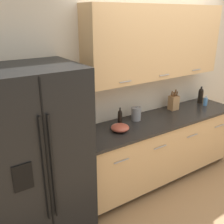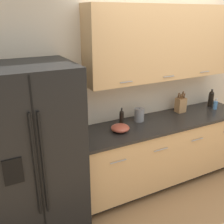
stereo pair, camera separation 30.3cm
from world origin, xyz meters
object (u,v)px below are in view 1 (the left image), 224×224
(refrigerator, at_px, (35,159))
(mixing_bowl, at_px, (120,128))
(knife_block, at_px, (174,102))
(soap_dispenser, at_px, (205,101))
(wine_bottle, at_px, (201,95))
(steel_canister, at_px, (136,114))
(oil_bottle, at_px, (120,117))

(refrigerator, relative_size, mixing_bowl, 8.08)
(knife_block, relative_size, soap_dispenser, 1.82)
(wine_bottle, bearing_deg, mixing_bowl, -174.24)
(soap_dispenser, bearing_deg, steel_canister, 174.02)
(soap_dispenser, relative_size, steel_canister, 0.87)
(wine_bottle, height_order, oil_bottle, wine_bottle)
(steel_canister, distance_m, mixing_bowl, 0.42)
(wine_bottle, height_order, soap_dispenser, wine_bottle)
(refrigerator, xyz_separation_m, soap_dispenser, (2.68, 0.08, 0.08))
(wine_bottle, bearing_deg, soap_dispenser, -107.25)
(knife_block, height_order, steel_canister, knife_block)
(steel_canister, bearing_deg, refrigerator, -171.55)
(refrigerator, xyz_separation_m, mixing_bowl, (1.06, 0.04, 0.05))
(soap_dispenser, relative_size, oil_bottle, 0.69)
(knife_block, bearing_deg, mixing_bowl, -170.39)
(wine_bottle, xyz_separation_m, soap_dispenser, (-0.04, -0.13, -0.06))
(knife_block, height_order, oil_bottle, knife_block)
(oil_bottle, xyz_separation_m, steel_canister, (0.28, 0.03, -0.02))
(refrigerator, distance_m, soap_dispenser, 2.68)
(knife_block, xyz_separation_m, mixing_bowl, (-1.08, -0.18, -0.07))
(oil_bottle, height_order, steel_canister, oil_bottle)
(mixing_bowl, bearing_deg, soap_dispenser, 1.34)
(oil_bottle, bearing_deg, refrigerator, -170.90)
(soap_dispenser, xyz_separation_m, oil_bottle, (-1.53, 0.10, 0.04))
(refrigerator, distance_m, wine_bottle, 2.73)
(refrigerator, relative_size, steel_canister, 9.67)
(steel_canister, bearing_deg, knife_block, 1.23)
(refrigerator, height_order, mixing_bowl, refrigerator)
(wine_bottle, bearing_deg, knife_block, 178.42)
(wine_bottle, xyz_separation_m, steel_canister, (-1.28, 0.00, -0.04))
(knife_block, bearing_deg, wine_bottle, -1.58)
(refrigerator, distance_m, steel_canister, 1.45)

